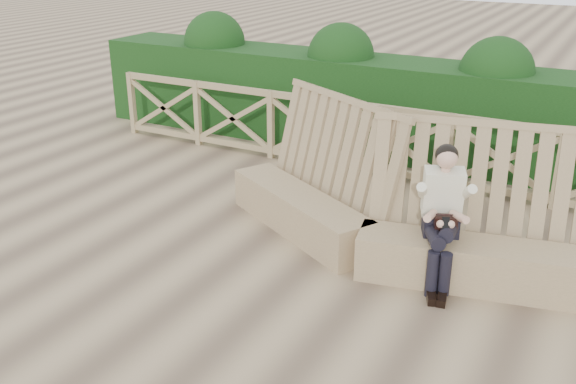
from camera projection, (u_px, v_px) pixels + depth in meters
The scene contains 5 objects.
ground at pixel (281, 288), 6.58m from camera, with size 60.00×60.00×0.00m, color brown.
bench at pixel (382, 220), 7.16m from camera, with size 4.42×1.78×1.62m.
woman at pixel (442, 210), 6.47m from camera, with size 0.56×0.90×1.45m.
guardrail at pixel (400, 144), 9.21m from camera, with size 10.10×0.09×1.10m.
hedge at pixel (426, 112), 10.12m from camera, with size 12.00×1.20×1.50m, color black.
Camera 1 is at (2.80, -4.98, 3.41)m, focal length 40.00 mm.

